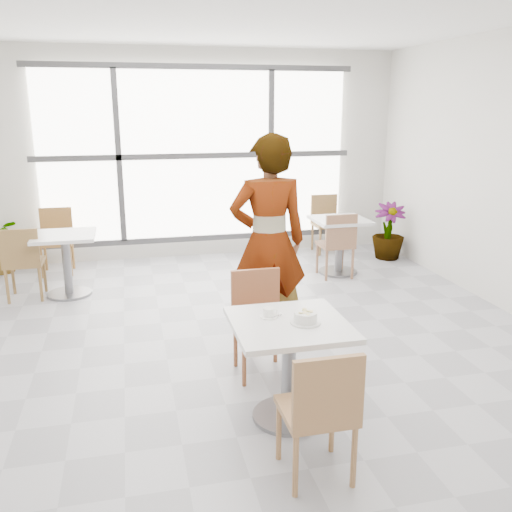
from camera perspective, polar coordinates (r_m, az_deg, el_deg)
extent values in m
plane|color=#9E9EA5|center=(5.15, -0.78, -9.91)|extent=(7.00, 7.00, 0.00)
plane|color=white|center=(4.72, -0.92, 25.15)|extent=(7.00, 7.00, 0.00)
plane|color=silver|center=(8.14, -6.24, 10.40)|extent=(6.00, 0.00, 6.00)
cube|color=white|center=(8.08, -6.18, 10.37)|extent=(4.40, 0.04, 2.40)
cube|color=#3F3F42|center=(8.05, -6.16, 10.35)|extent=(4.60, 0.05, 0.08)
cube|color=#3F3F42|center=(7.99, -14.13, 9.94)|extent=(0.08, 0.05, 2.40)
cube|color=#3F3F42|center=(8.26, 1.57, 10.56)|extent=(0.08, 0.05, 2.40)
cube|color=#3F3F42|center=(8.24, -5.91, 1.88)|extent=(4.60, 0.05, 0.08)
cube|color=#3F3F42|center=(8.03, -6.42, 19.05)|extent=(4.60, 0.05, 0.08)
cube|color=white|center=(3.84, 3.51, -7.15)|extent=(0.80, 0.80, 0.04)
cylinder|color=slate|center=(4.00, 3.42, -12.11)|extent=(0.10, 0.10, 0.71)
cylinder|color=slate|center=(4.17, 3.34, -16.25)|extent=(0.52, 0.52, 0.03)
cube|color=#A4754A|center=(3.44, 6.28, -15.75)|extent=(0.42, 0.42, 0.04)
cube|color=#A4754A|center=(3.17, 7.57, -13.89)|extent=(0.42, 0.04, 0.42)
cylinder|color=#A4754A|center=(3.76, 7.93, -16.91)|extent=(0.04, 0.04, 0.41)
cylinder|color=#A4754A|center=(3.48, 10.18, -19.92)|extent=(0.04, 0.04, 0.41)
cylinder|color=#A4754A|center=(3.66, 2.39, -17.75)|extent=(0.04, 0.04, 0.41)
cylinder|color=#A4754A|center=(3.37, 4.15, -20.98)|extent=(0.04, 0.04, 0.41)
cube|color=#965635|center=(4.58, 0.48, -7.34)|extent=(0.42, 0.42, 0.04)
cube|color=#965635|center=(4.67, -0.06, -3.86)|extent=(0.42, 0.04, 0.42)
cylinder|color=#965635|center=(4.48, -1.25, -11.07)|extent=(0.04, 0.04, 0.41)
cylinder|color=#965635|center=(4.80, -2.15, -9.19)|extent=(0.04, 0.04, 0.41)
cylinder|color=#965635|center=(4.56, 3.26, -10.59)|extent=(0.04, 0.04, 0.41)
cylinder|color=#965635|center=(4.87, 2.05, -8.79)|extent=(0.04, 0.04, 0.41)
cylinder|color=silver|center=(3.82, 5.17, -6.91)|extent=(0.21, 0.21, 0.01)
cylinder|color=silver|center=(3.81, 5.18, -6.34)|extent=(0.16, 0.16, 0.07)
torus|color=silver|center=(3.79, 5.19, -5.91)|extent=(0.16, 0.16, 0.01)
cylinder|color=#C7B68B|center=(3.81, 5.18, -6.37)|extent=(0.14, 0.14, 0.05)
cylinder|color=beige|center=(3.80, 5.76, -5.80)|extent=(0.03, 0.03, 0.02)
cylinder|color=#F0EA9B|center=(3.80, 5.52, -5.76)|extent=(0.03, 0.03, 0.02)
cylinder|color=beige|center=(3.81, 5.50, -5.87)|extent=(0.03, 0.03, 0.02)
cylinder|color=beige|center=(3.80, 5.18, -5.83)|extent=(0.03, 0.03, 0.01)
cylinder|color=beige|center=(3.77, 4.68, -5.93)|extent=(0.03, 0.03, 0.02)
cylinder|color=#ECE498|center=(3.75, 5.45, -6.13)|extent=(0.03, 0.03, 0.01)
cylinder|color=beige|center=(3.80, 4.96, -5.94)|extent=(0.03, 0.03, 0.01)
cylinder|color=#EDE899|center=(3.82, 5.01, -5.69)|extent=(0.03, 0.03, 0.02)
cylinder|color=beige|center=(3.79, 5.19, -5.88)|extent=(0.03, 0.03, 0.01)
cylinder|color=beige|center=(3.84, 5.10, -5.56)|extent=(0.03, 0.03, 0.02)
cylinder|color=#F5E39E|center=(3.77, 5.00, -5.99)|extent=(0.03, 0.03, 0.01)
cylinder|color=white|center=(3.91, 1.34, -6.33)|extent=(0.13, 0.13, 0.01)
cylinder|color=white|center=(3.90, 1.34, -5.87)|extent=(0.08, 0.08, 0.06)
torus|color=white|center=(3.91, 1.96, -5.81)|extent=(0.05, 0.01, 0.05)
cylinder|color=black|center=(3.89, 1.35, -5.54)|extent=(0.07, 0.07, 0.00)
cube|color=silver|center=(3.90, 2.13, -6.28)|extent=(0.09, 0.05, 0.00)
sphere|color=silver|center=(3.93, 2.57, -6.14)|extent=(0.02, 0.02, 0.02)
imported|color=black|center=(5.03, 1.29, 1.46)|extent=(0.73, 0.49, 1.98)
cube|color=silver|center=(6.78, -19.38, 2.01)|extent=(0.70, 0.70, 0.04)
cylinder|color=slate|center=(6.87, -19.10, -1.03)|extent=(0.10, 0.10, 0.71)
cylinder|color=slate|center=(6.97, -18.86, -3.71)|extent=(0.52, 0.52, 0.03)
cube|color=silver|center=(7.36, 8.76, 3.71)|extent=(0.70, 0.70, 0.04)
cylinder|color=slate|center=(7.44, 8.64, 0.89)|extent=(0.10, 0.10, 0.71)
cylinder|color=slate|center=(7.53, 8.54, -1.62)|extent=(0.52, 0.52, 0.03)
cube|color=olive|center=(6.93, -23.01, -0.64)|extent=(0.42, 0.42, 0.04)
cube|color=olive|center=(6.69, -23.46, 0.81)|extent=(0.42, 0.04, 0.42)
cylinder|color=olive|center=(7.13, -21.17, -1.90)|extent=(0.04, 0.04, 0.41)
cylinder|color=olive|center=(6.79, -21.55, -2.79)|extent=(0.04, 0.04, 0.41)
cylinder|color=olive|center=(7.19, -24.00, -2.06)|extent=(0.04, 0.04, 0.41)
cylinder|color=olive|center=(6.86, -24.52, -2.95)|extent=(0.04, 0.04, 0.41)
cube|color=olive|center=(7.79, -20.12, 1.33)|extent=(0.42, 0.42, 0.04)
cube|color=olive|center=(7.93, -20.12, 3.27)|extent=(0.42, 0.04, 0.42)
cylinder|color=olive|center=(7.70, -21.43, -0.69)|extent=(0.04, 0.04, 0.41)
cylinder|color=olive|center=(8.04, -21.10, 0.00)|extent=(0.04, 0.04, 0.41)
cylinder|color=olive|center=(7.65, -18.77, -0.53)|extent=(0.04, 0.04, 0.41)
cylinder|color=olive|center=(8.00, -18.55, 0.16)|extent=(0.04, 0.04, 0.41)
cube|color=#8E6247|center=(7.28, 8.26, 1.17)|extent=(0.42, 0.42, 0.04)
cube|color=#8E6247|center=(7.05, 8.89, 2.61)|extent=(0.42, 0.04, 0.42)
cylinder|color=#8E6247|center=(7.56, 8.98, -0.07)|extent=(0.04, 0.04, 0.41)
cylinder|color=#8E6247|center=(7.24, 10.04, -0.82)|extent=(0.04, 0.04, 0.41)
cylinder|color=#8E6247|center=(7.43, 6.40, -0.25)|extent=(0.04, 0.04, 0.41)
cylinder|color=#8E6247|center=(7.11, 7.37, -1.01)|extent=(0.04, 0.04, 0.41)
cube|color=olive|center=(8.48, 7.48, 3.24)|extent=(0.42, 0.42, 0.04)
cube|color=olive|center=(8.61, 7.09, 5.00)|extent=(0.42, 0.04, 0.42)
cylinder|color=olive|center=(8.30, 6.70, 1.41)|extent=(0.04, 0.04, 0.41)
cylinder|color=olive|center=(8.63, 5.90, 1.98)|extent=(0.04, 0.04, 0.41)
cylinder|color=olive|center=(8.43, 9.01, 1.54)|extent=(0.04, 0.04, 0.41)
cylinder|color=olive|center=(8.75, 8.13, 2.10)|extent=(0.04, 0.04, 0.41)
imported|color=#477741|center=(8.14, -24.93, 1.03)|extent=(0.76, 0.68, 0.76)
imported|color=#417439|center=(8.28, 13.66, 2.54)|extent=(0.57, 0.57, 0.83)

